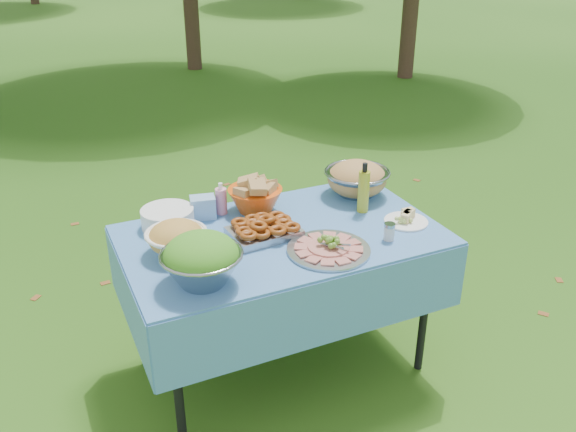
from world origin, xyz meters
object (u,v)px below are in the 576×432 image
(picnic_table, at_px, (282,302))
(charcuterie_platter, at_px, (329,243))
(bread_bowl, at_px, (255,194))
(salad_bowl, at_px, (202,259))
(pasta_bowl_steel, at_px, (357,178))
(oil_bottle, at_px, (364,188))
(plate_stack, at_px, (168,218))

(picnic_table, height_order, charcuterie_platter, charcuterie_platter)
(bread_bowl, relative_size, charcuterie_platter, 0.73)
(bread_bowl, bearing_deg, charcuterie_platter, -75.32)
(charcuterie_platter, bearing_deg, salad_bowl, -178.56)
(pasta_bowl_steel, bearing_deg, charcuterie_platter, -131.29)
(charcuterie_platter, bearing_deg, bread_bowl, 104.68)
(bread_bowl, xyz_separation_m, charcuterie_platter, (0.14, -0.52, -0.05))
(picnic_table, bearing_deg, oil_bottle, 6.60)
(plate_stack, distance_m, charcuterie_platter, 0.78)
(picnic_table, distance_m, bread_bowl, 0.55)
(plate_stack, xyz_separation_m, oil_bottle, (0.93, -0.24, 0.08))
(picnic_table, xyz_separation_m, salad_bowl, (-0.46, -0.25, 0.49))
(salad_bowl, relative_size, charcuterie_platter, 0.88)
(salad_bowl, relative_size, bread_bowl, 1.21)
(oil_bottle, bearing_deg, salad_bowl, -161.84)
(bread_bowl, xyz_separation_m, pasta_bowl_steel, (0.56, -0.03, 0.00))
(plate_stack, bearing_deg, pasta_bowl_steel, -2.59)
(bread_bowl, relative_size, pasta_bowl_steel, 0.80)
(salad_bowl, height_order, oil_bottle, oil_bottle)
(picnic_table, distance_m, pasta_bowl_steel, 0.76)
(salad_bowl, xyz_separation_m, bread_bowl, (0.44, 0.53, -0.02))
(picnic_table, relative_size, oil_bottle, 5.71)
(oil_bottle, bearing_deg, charcuterie_platter, -140.16)
(charcuterie_platter, xyz_separation_m, oil_bottle, (0.35, 0.29, 0.09))
(salad_bowl, xyz_separation_m, charcuterie_platter, (0.58, 0.01, -0.07))
(salad_bowl, distance_m, oil_bottle, 0.97)
(charcuterie_platter, bearing_deg, oil_bottle, 39.84)
(plate_stack, relative_size, pasta_bowl_steel, 0.73)
(charcuterie_platter, bearing_deg, pasta_bowl_steel, 48.71)
(plate_stack, relative_size, bread_bowl, 0.92)
(charcuterie_platter, distance_m, oil_bottle, 0.46)
(oil_bottle, bearing_deg, picnic_table, -173.40)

